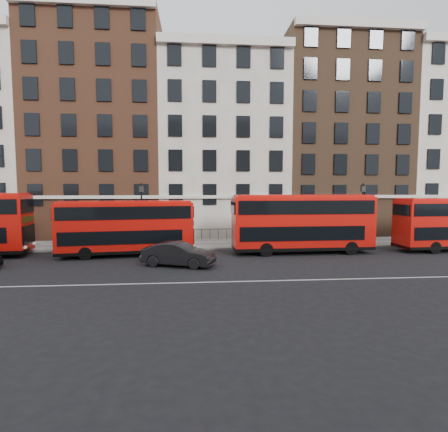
{
  "coord_description": "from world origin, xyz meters",
  "views": [
    {
      "loc": [
        -3.06,
        -20.4,
        5.07
      ],
      "look_at": [
        -0.91,
        5.0,
        3.0
      ],
      "focal_mm": 28.0,
      "sensor_mm": 36.0,
      "label": 1
    }
  ],
  "objects": [
    {
      "name": "ground",
      "position": [
        0.0,
        0.0,
        0.0
      ],
      "size": [
        120.0,
        120.0,
        0.0
      ],
      "primitive_type": "plane",
      "color": "black",
      "rests_on": "ground"
    },
    {
      "name": "pavement",
      "position": [
        0.0,
        10.5,
        0.07
      ],
      "size": [
        80.0,
        5.0,
        0.15
      ],
      "primitive_type": "cube",
      "color": "slate",
      "rests_on": "ground"
    },
    {
      "name": "kerb",
      "position": [
        0.0,
        8.0,
        0.08
      ],
      "size": [
        80.0,
        0.3,
        0.16
      ],
      "primitive_type": "cube",
      "color": "gray",
      "rests_on": "ground"
    },
    {
      "name": "road_centre_line",
      "position": [
        0.0,
        -2.0,
        0.01
      ],
      "size": [
        70.0,
        0.12,
        0.01
      ],
      "primitive_type": "cube",
      "color": "white",
      "rests_on": "ground"
    },
    {
      "name": "building_terrace",
      "position": [
        -0.31,
        17.88,
        10.24
      ],
      "size": [
        64.0,
        11.95,
        22.0
      ],
      "color": "#B3A99A",
      "rests_on": "ground"
    },
    {
      "name": "bus_b",
      "position": [
        -8.13,
        5.87,
        2.2
      ],
      "size": [
        9.96,
        3.51,
        4.1
      ],
      "rotation": [
        0.0,
        0.0,
        0.12
      ],
      "color": "red",
      "rests_on": "ground"
    },
    {
      "name": "bus_c",
      "position": [
        5.2,
        5.87,
        2.43
      ],
      "size": [
        10.83,
        2.8,
        4.53
      ],
      "rotation": [
        0.0,
        0.0,
        0.02
      ],
      "color": "red",
      "rests_on": "ground"
    },
    {
      "name": "car_front",
      "position": [
        -4.13,
        2.11,
        0.78
      ],
      "size": [
        5.01,
        3.14,
        1.56
      ],
      "primitive_type": "imported",
      "rotation": [
        0.0,
        0.0,
        1.23
      ],
      "color": "black",
      "rests_on": "ground"
    },
    {
      "name": "lamp_post_left",
      "position": [
        -7.37,
        8.56,
        3.08
      ],
      "size": [
        0.44,
        0.44,
        5.33
      ],
      "color": "black",
      "rests_on": "pavement"
    },
    {
      "name": "lamp_post_right",
      "position": [
        11.56,
        8.88,
        3.08
      ],
      "size": [
        0.44,
        0.44,
        5.33
      ],
      "color": "black",
      "rests_on": "pavement"
    },
    {
      "name": "iron_railings",
      "position": [
        0.0,
        12.7,
        0.65
      ],
      "size": [
        6.6,
        0.06,
        1.0
      ],
      "primitive_type": null,
      "color": "black",
      "rests_on": "pavement"
    }
  ]
}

